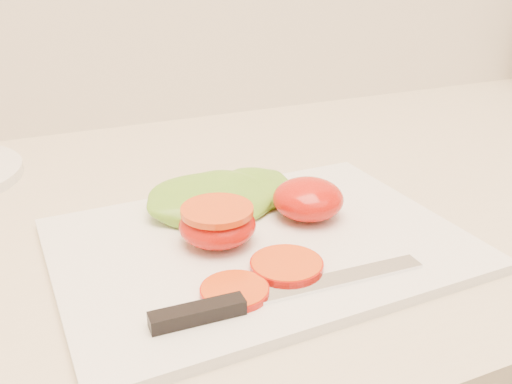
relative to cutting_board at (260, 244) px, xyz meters
name	(u,v)px	position (x,y,z in m)	size (l,w,h in m)	color
cutting_board	(260,244)	(0.00, 0.00, 0.00)	(0.37, 0.27, 0.01)	white
tomato_half_dome	(308,199)	(0.06, 0.03, 0.02)	(0.07, 0.07, 0.04)	red
tomato_half_cut	(217,223)	(-0.04, 0.01, 0.02)	(0.07, 0.07, 0.04)	red
tomato_slice_0	(287,265)	(0.00, -0.06, 0.01)	(0.06, 0.06, 0.01)	#CB5919
tomato_slice_1	(235,291)	(-0.06, -0.07, 0.01)	(0.05, 0.05, 0.01)	#CB5919
lettuce_leaf_0	(214,198)	(-0.02, 0.08, 0.02)	(0.14, 0.09, 0.03)	#79B12F
lettuce_leaf_1	(253,190)	(0.03, 0.08, 0.02)	(0.11, 0.08, 0.02)	#79B12F
knife	(258,299)	(-0.04, -0.09, 0.01)	(0.24, 0.03, 0.01)	silver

